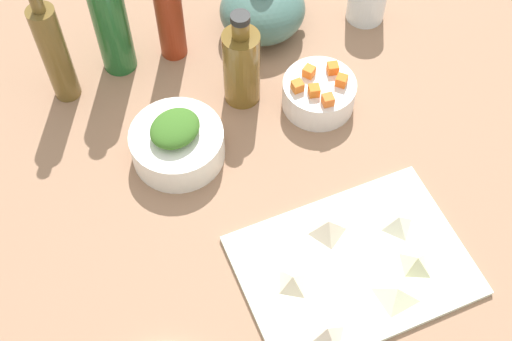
% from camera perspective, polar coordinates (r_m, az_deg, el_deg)
% --- Properties ---
extents(tabletop, '(1.90, 1.90, 0.03)m').
position_cam_1_polar(tabletop, '(1.12, -0.00, -1.82)').
color(tabletop, '#986F55').
rests_on(tabletop, ground).
extents(cutting_board, '(0.36, 0.27, 0.01)m').
position_cam_1_polar(cutting_board, '(1.05, 8.13, -7.86)').
color(cutting_board, white).
rests_on(cutting_board, tabletop).
extents(bowl_greens, '(0.15, 0.15, 0.06)m').
position_cam_1_polar(bowl_greens, '(1.13, -6.58, 2.16)').
color(bowl_greens, white).
rests_on(bowl_greens, tabletop).
extents(bowl_carrots, '(0.13, 0.13, 0.05)m').
position_cam_1_polar(bowl_carrots, '(1.20, 5.27, 6.41)').
color(bowl_carrots, white).
rests_on(bowl_carrots, tabletop).
extents(teapot, '(0.18, 0.15, 0.15)m').
position_cam_1_polar(teapot, '(1.29, 0.57, 13.38)').
color(teapot, '#436961').
rests_on(teapot, tabletop).
extents(bottle_0, '(0.06, 0.06, 0.28)m').
position_cam_1_polar(bottle_0, '(1.21, -12.19, 12.56)').
color(bottle_0, '#205D2B').
rests_on(bottle_0, tabletop).
extents(bottle_1, '(0.05, 0.05, 0.26)m').
position_cam_1_polar(bottle_1, '(1.22, -7.37, 13.48)').
color(bottle_1, maroon).
rests_on(bottle_1, tabletop).
extents(bottle_2, '(0.05, 0.05, 0.24)m').
position_cam_1_polar(bottle_2, '(1.20, -16.53, 9.47)').
color(bottle_2, brown).
rests_on(bottle_2, tabletop).
extents(bottle_3, '(0.06, 0.06, 0.19)m').
position_cam_1_polar(bottle_3, '(1.16, -1.22, 8.81)').
color(bottle_3, brown).
rests_on(bottle_3, tabletop).
extents(carrot_cube_0, '(0.02, 0.02, 0.02)m').
position_cam_1_polar(carrot_cube_0, '(1.18, 4.46, 8.26)').
color(carrot_cube_0, orange).
rests_on(carrot_cube_0, bowl_carrots).
extents(carrot_cube_1, '(0.02, 0.02, 0.02)m').
position_cam_1_polar(carrot_cube_1, '(1.16, 3.49, 7.08)').
color(carrot_cube_1, orange).
rests_on(carrot_cube_1, bowl_carrots).
extents(carrot_cube_2, '(0.02, 0.02, 0.02)m').
position_cam_1_polar(carrot_cube_2, '(1.19, 6.44, 8.50)').
color(carrot_cube_2, orange).
rests_on(carrot_cube_2, bowl_carrots).
extents(carrot_cube_3, '(0.03, 0.03, 0.02)m').
position_cam_1_polar(carrot_cube_3, '(1.17, 7.17, 7.48)').
color(carrot_cube_3, orange).
rests_on(carrot_cube_3, bowl_carrots).
extents(carrot_cube_4, '(0.02, 0.02, 0.02)m').
position_cam_1_polar(carrot_cube_4, '(1.14, 6.03, 5.89)').
color(carrot_cube_4, orange).
rests_on(carrot_cube_4, bowl_carrots).
extents(carrot_cube_5, '(0.02, 0.02, 0.02)m').
position_cam_1_polar(carrot_cube_5, '(1.15, 4.88, 6.68)').
color(carrot_cube_5, orange).
rests_on(carrot_cube_5, bowl_carrots).
extents(chopped_greens_mound, '(0.11, 0.10, 0.03)m').
position_cam_1_polar(chopped_greens_mound, '(1.09, -6.81, 3.52)').
color(chopped_greens_mound, '#396A23').
rests_on(chopped_greens_mound, bowl_greens).
extents(dumpling_0, '(0.05, 0.05, 0.03)m').
position_cam_1_polar(dumpling_0, '(1.05, 13.28, -7.44)').
color(dumpling_0, beige).
rests_on(dumpling_0, cutting_board).
extents(dumpling_1, '(0.06, 0.06, 0.03)m').
position_cam_1_polar(dumpling_1, '(1.05, 6.05, -4.68)').
color(dumpling_1, beige).
rests_on(dumpling_1, cutting_board).
extents(dumpling_2, '(0.08, 0.08, 0.02)m').
position_cam_1_polar(dumpling_2, '(1.02, 11.68, -9.91)').
color(dumpling_2, beige).
rests_on(dumpling_2, cutting_board).
extents(dumpling_3, '(0.04, 0.05, 0.03)m').
position_cam_1_polar(dumpling_3, '(0.98, 5.93, -13.33)').
color(dumpling_3, beige).
rests_on(dumpling_3, cutting_board).
extents(dumpling_4, '(0.04, 0.05, 0.03)m').
position_cam_1_polar(dumpling_4, '(1.01, 3.07, -9.17)').
color(dumpling_4, beige).
rests_on(dumpling_4, cutting_board).
extents(dumpling_5, '(0.04, 0.05, 0.03)m').
position_cam_1_polar(dumpling_5, '(1.08, 11.79, -4.16)').
color(dumpling_5, beige).
rests_on(dumpling_5, cutting_board).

